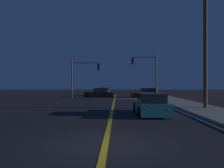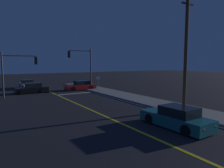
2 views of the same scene
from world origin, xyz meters
The scene contains 13 objects.
ground_plane centered at (0.00, 0.00, 0.00)m, with size 160.00×160.00×0.00m, color black.
sidewalk_right centered at (6.61, 12.73, 0.07)m, with size 3.20×45.81×0.15m, color gray.
lane_line_center centered at (0.00, 12.73, 0.01)m, with size 0.20×43.27×0.01m, color gold.
lane_line_edge_right centered at (4.76, 12.73, 0.01)m, with size 0.16×43.27×0.01m, color silver.
stop_bar centered at (2.50, 23.95, 0.01)m, with size 5.01×0.50×0.01m, color silver.
car_parked_curb_red centered at (4.52, 27.11, 0.58)m, with size 4.49×2.05×1.34m.
car_following_oncoming_teal centered at (2.45, 7.46, 0.58)m, with size 1.96×4.63×1.34m.
car_mid_block_black centered at (-2.28, 27.50, 0.58)m, with size 4.20×1.88×1.34m.
car_side_waiting_white centered at (-1.90, 33.33, 0.58)m, with size 1.95×4.38×1.34m.
traffic_signal_near_right centered at (4.61, 26.25, 4.04)m, with size 3.54×0.28×6.10m.
traffic_signal_far_left centered at (-4.37, 24.85, 3.48)m, with size 3.85×0.28×5.21m.
utility_pole_right centered at (6.91, 10.43, 5.30)m, with size 1.65×0.29×10.20m.
street_sign_corner centered at (5.51, 23.45, 1.49)m, with size 0.56×0.10×2.20m.
Camera 1 is at (0.38, -7.50, 1.88)m, focal length 38.48 mm.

